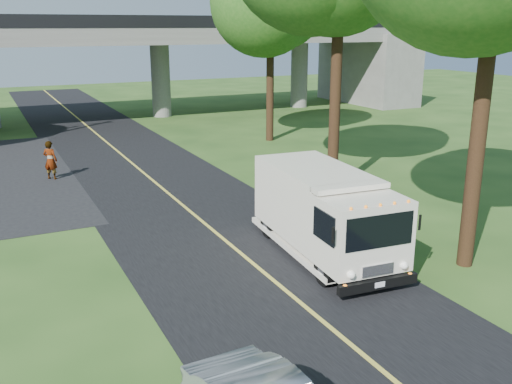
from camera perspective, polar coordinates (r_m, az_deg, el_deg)
ground at (r=13.76m, az=6.59°, el=-12.73°), size 120.00×120.00×0.00m
road at (r=22.14m, az=-7.42°, el=-1.29°), size 7.00×90.00×0.02m
lane_line at (r=22.14m, az=-7.42°, el=-1.24°), size 0.12×90.00×0.01m
overpass at (r=42.62m, az=-17.55°, el=12.77°), size 54.00×10.00×7.30m
step_van at (r=16.96m, az=6.81°, el=-1.87°), size 2.73×6.29×2.57m
pedestrian at (r=27.04m, az=-19.87°, el=3.01°), size 0.76×0.73×1.76m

